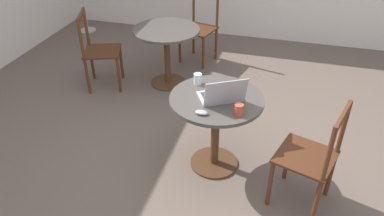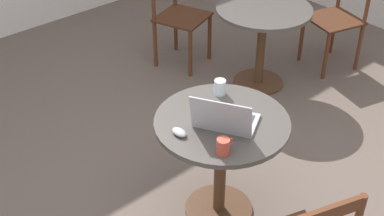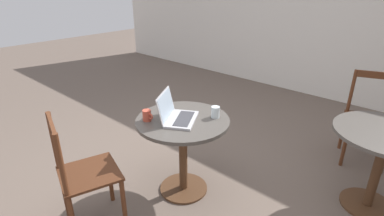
% 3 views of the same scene
% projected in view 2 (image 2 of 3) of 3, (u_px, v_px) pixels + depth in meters
% --- Properties ---
extents(ground_plane, '(16.00, 16.00, 0.00)m').
position_uv_depth(ground_plane, '(207.00, 214.00, 3.45)').
color(ground_plane, '#66564C').
extents(cafe_table_near, '(0.79, 0.79, 0.72)m').
position_uv_depth(cafe_table_near, '(221.00, 143.00, 3.17)').
color(cafe_table_near, '#51331E').
rests_on(cafe_table_near, ground_plane).
extents(cafe_table_mid, '(0.79, 0.79, 0.72)m').
position_uv_depth(cafe_table_mid, '(263.00, 26.00, 4.44)').
color(cafe_table_mid, '#51331E').
rests_on(cafe_table_mid, ground_plane).
extents(chair_mid_right, '(0.51, 0.51, 0.94)m').
position_uv_depth(chair_mid_right, '(338.00, 18.00, 4.77)').
color(chair_mid_right, '#562D19').
rests_on(chair_mid_right, ground_plane).
extents(chair_mid_back, '(0.54, 0.54, 0.94)m').
position_uv_depth(chair_mid_back, '(178.00, 16.00, 4.82)').
color(chair_mid_back, '#562D19').
rests_on(chair_mid_back, ground_plane).
extents(laptop, '(0.41, 0.44, 0.24)m').
position_uv_depth(laptop, '(225.00, 119.00, 3.00)').
color(laptop, '#B7B7BC').
rests_on(laptop, cafe_table_near).
extents(mouse, '(0.06, 0.10, 0.03)m').
position_uv_depth(mouse, '(179.00, 132.00, 2.95)').
color(mouse, '#B7B7BC').
rests_on(mouse, cafe_table_near).
extents(mug, '(0.11, 0.07, 0.09)m').
position_uv_depth(mug, '(224.00, 146.00, 2.80)').
color(mug, '#C64C38').
rests_on(mug, cafe_table_near).
extents(drinking_glass, '(0.07, 0.07, 0.10)m').
position_uv_depth(drinking_glass, '(220.00, 87.00, 3.27)').
color(drinking_glass, silver).
rests_on(drinking_glass, cafe_table_near).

